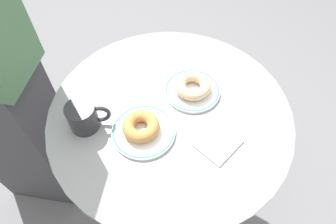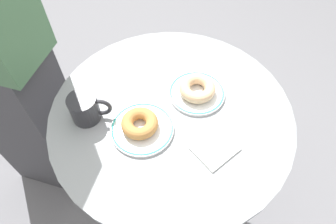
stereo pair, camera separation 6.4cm
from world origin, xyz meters
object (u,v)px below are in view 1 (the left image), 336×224
Objects in this scene: plate_left at (143,131)px; coffee_mug at (84,117)px; donut_glazed at (193,86)px; paper_napkin at (218,143)px; donut_old_fashioned at (141,126)px; plate_right at (192,90)px; cafe_table at (170,145)px.

coffee_mug reaches higher than plate_left.
paper_napkin is at bearing -115.59° from donut_glazed.
plate_left is at bearing -58.43° from donut_old_fashioned.
donut_old_fashioned reaches higher than plate_right.
donut_old_fashioned is (-0.00, 0.00, 0.02)m from plate_left.
paper_napkin is at bearing -54.25° from plate_left.
coffee_mug is (-0.22, 0.14, 0.25)m from cafe_table.
cafe_table is at bearing -175.98° from plate_right.
cafe_table is 6.82× the size of coffee_mug.
coffee_mug is at bearing 147.19° from cafe_table.
plate_right reaches higher than paper_napkin.
plate_right is (0.11, 0.01, 0.22)m from cafe_table.
paper_napkin is (0.13, -0.18, -0.00)m from plate_left.
plate_left is at bearing 125.75° from paper_napkin.
coffee_mug is (-0.11, 0.14, 0.04)m from plate_left.
plate_right is 0.21m from paper_napkin.
plate_left is 0.22m from donut_glazed.
donut_old_fashioned is 0.22m from donut_glazed.
donut_glazed is at bearing 64.41° from paper_napkin.
plate_right is at bearing 0.27° from donut_old_fashioned.
cafe_table is 0.28m from paper_napkin.
plate_left is 1.65× the size of paper_napkin.
donut_old_fashioned is at bearing -179.73° from donut_glazed.
plate_right is at bearing 4.02° from cafe_table.
donut_glazed is (-0.00, -0.00, 0.02)m from plate_right.
donut_old_fashioned is 0.96× the size of coffee_mug.
donut_old_fashioned is 0.23m from paper_napkin.
cafe_table is 6.75× the size of paper_napkin.
donut_old_fashioned is at bearing 125.64° from paper_napkin.
plate_left is at bearing 179.08° from cafe_table.
cafe_table is at bearing -175.98° from donut_glazed.
coffee_mug reaches higher than paper_napkin.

